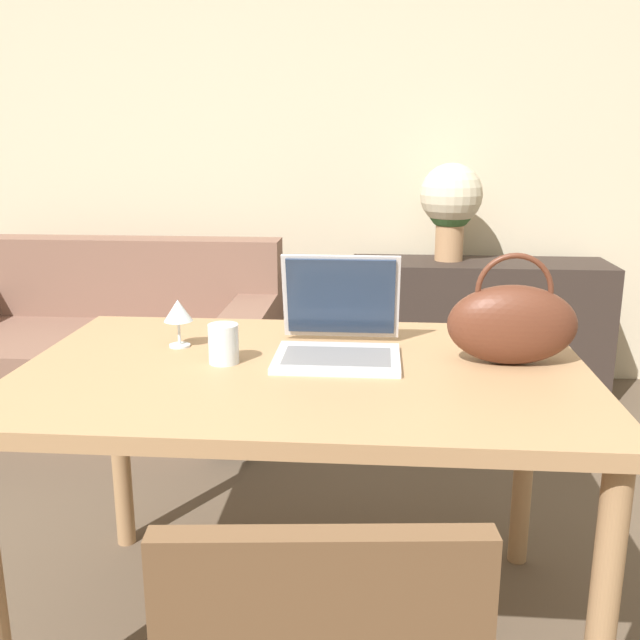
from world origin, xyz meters
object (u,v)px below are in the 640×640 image
(couch, at_px, (106,356))
(laptop, at_px, (339,328))
(drinking_glass, at_px, (224,344))
(handbag, at_px, (512,323))
(flower_vase, at_px, (451,202))
(wine_glass, at_px, (178,312))

(couch, xyz_separation_m, laptop, (1.22, -1.44, 0.56))
(drinking_glass, bearing_deg, laptop, 20.73)
(couch, relative_size, drinking_glass, 16.53)
(couch, bearing_deg, handbag, -42.12)
(drinking_glass, relative_size, flower_vase, 0.20)
(couch, relative_size, flower_vase, 3.38)
(couch, relative_size, handbag, 5.16)
(couch, distance_m, drinking_glass, 1.89)
(drinking_glass, height_order, wine_glass, wine_glass)
(laptop, xyz_separation_m, drinking_glass, (-0.28, -0.11, -0.02))
(handbag, bearing_deg, wine_glass, 174.66)
(laptop, bearing_deg, drinking_glass, -159.27)
(flower_vase, bearing_deg, laptop, -103.98)
(laptop, xyz_separation_m, handbag, (0.43, -0.06, 0.04))
(handbag, relative_size, flower_vase, 0.65)
(couch, distance_m, wine_glass, 1.72)
(drinking_glass, xyz_separation_m, flower_vase, (0.75, 1.96, 0.19))
(laptop, height_order, handbag, handbag)
(wine_glass, xyz_separation_m, flower_vase, (0.90, 1.83, 0.14))
(wine_glass, bearing_deg, handbag, -5.34)
(flower_vase, bearing_deg, couch, -166.34)
(drinking_glass, height_order, handbag, handbag)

